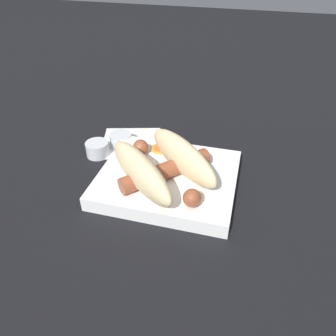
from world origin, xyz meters
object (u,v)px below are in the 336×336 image
Objects in this scene: bread_roll at (162,163)px; condiment_cup_far at (98,150)px; condiment_cup_near at (121,141)px; food_tray at (168,179)px; sausage at (164,170)px.

bread_roll reaches higher than condiment_cup_far.
bread_roll reaches higher than condiment_cup_near.
condiment_cup_far reaches higher than food_tray.
condiment_cup_far is (0.15, -0.05, -0.00)m from food_tray.
condiment_cup_near is (0.11, -0.11, -0.04)m from bread_roll.
condiment_cup_far is (0.03, 0.04, 0.00)m from condiment_cup_near.
bread_roll is 0.01m from sausage.
food_tray is at bearing -110.30° from bread_roll.
food_tray is 0.16m from condiment_cup_far.
food_tray is 5.16× the size of condiment_cup_near.
bread_roll is 1.44× the size of sausage.
sausage is at bearing -115.92° from bread_roll.
condiment_cup_near is (0.12, -0.09, -0.00)m from food_tray.
bread_roll is at bearing 69.70° from food_tray.
condiment_cup_near is at bearing -37.50° from food_tray.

